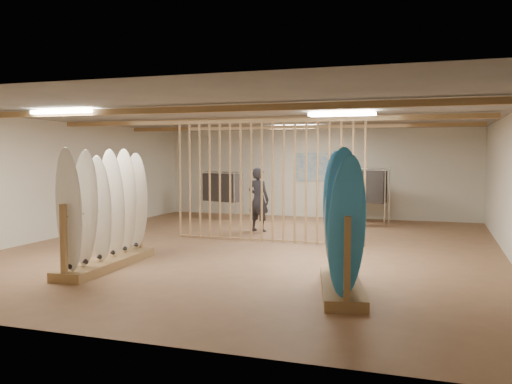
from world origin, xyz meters
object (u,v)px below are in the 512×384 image
(shopper_a, at_px, (258,195))
(shopper_b, at_px, (351,189))
(rack_left, at_px, (106,228))
(rack_right, at_px, (342,245))
(clothing_rack_a, at_px, (222,187))
(clothing_rack_b, at_px, (361,187))

(shopper_a, distance_m, shopper_b, 2.71)
(rack_left, distance_m, rack_right, 4.26)
(rack_left, distance_m, clothing_rack_a, 7.37)
(clothing_rack_b, height_order, shopper_b, shopper_b)
(rack_left, height_order, clothing_rack_b, rack_left)
(rack_left, relative_size, clothing_rack_b, 1.58)
(rack_left, distance_m, shopper_a, 5.27)
(rack_left, bearing_deg, clothing_rack_b, 63.27)
(clothing_rack_a, distance_m, clothing_rack_b, 4.25)
(rack_right, relative_size, clothing_rack_b, 1.36)
(shopper_a, bearing_deg, shopper_b, -126.36)
(rack_left, xyz_separation_m, rack_right, (4.24, -0.40, -0.01))
(clothing_rack_a, relative_size, shopper_a, 0.80)
(rack_left, distance_m, shopper_b, 7.54)
(clothing_rack_a, bearing_deg, shopper_a, -27.65)
(shopper_b, bearing_deg, rack_right, -56.00)
(rack_left, xyz_separation_m, clothing_rack_b, (3.43, 7.74, 0.36))
(rack_left, bearing_deg, shopper_a, 74.73)
(clothing_rack_a, xyz_separation_m, clothing_rack_b, (4.22, 0.42, 0.09))
(rack_right, distance_m, shopper_a, 6.36)
(clothing_rack_b, bearing_deg, shopper_b, -87.36)
(rack_right, bearing_deg, clothing_rack_b, 82.53)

